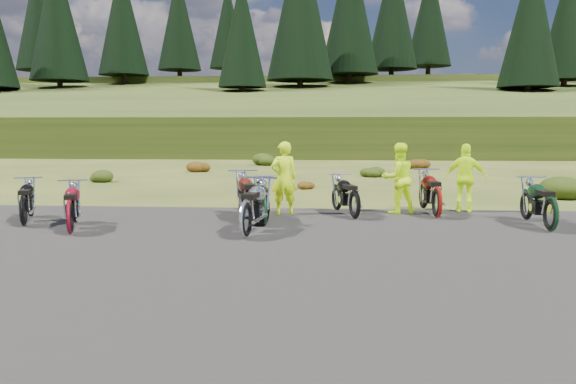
# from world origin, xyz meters

# --- Properties ---
(ground) EXTENTS (300.00, 300.00, 0.00)m
(ground) POSITION_xyz_m (0.00, 0.00, 0.00)
(ground) COLOR #384717
(ground) RESTS_ON ground
(gravel_pad) EXTENTS (20.00, 12.00, 0.04)m
(gravel_pad) POSITION_xyz_m (0.00, -2.00, 0.00)
(gravel_pad) COLOR black
(gravel_pad) RESTS_ON ground
(hill_slope) EXTENTS (300.00, 45.97, 9.37)m
(hill_slope) POSITION_xyz_m (0.00, 50.00, 0.00)
(hill_slope) COLOR #2B3E14
(hill_slope) RESTS_ON ground
(hill_plateau) EXTENTS (300.00, 90.00, 9.17)m
(hill_plateau) POSITION_xyz_m (0.00, 110.00, 0.00)
(hill_plateau) COLOR #2B3E14
(hill_plateau) RESTS_ON ground
(conifer_15) EXTENTS (7.92, 7.92, 20.00)m
(conifer_15) POSITION_xyz_m (-45.00, 76.00, 20.16)
(conifer_15) COLOR black
(conifer_15) RESTS_ON ground
(conifer_17) EXTENTS (7.04, 7.04, 18.00)m
(conifer_17) POSITION_xyz_m (-33.00, 57.00, 15.97)
(conifer_17) COLOR black
(conifer_17) RESTS_ON ground
(conifer_18) EXTENTS (6.60, 6.60, 17.00)m
(conifer_18) POSITION_xyz_m (-27.00, 63.00, 16.66)
(conifer_18) COLOR black
(conifer_18) RESTS_ON ground
(conifer_19) EXTENTS (6.16, 6.16, 16.00)m
(conifer_19) POSITION_xyz_m (-21.00, 69.00, 17.36)
(conifer_19) COLOR black
(conifer_19) RESTS_ON ground
(conifer_20) EXTENTS (5.72, 5.72, 15.00)m
(conifer_20) POSITION_xyz_m (-15.00, 75.00, 17.65)
(conifer_20) COLOR black
(conifer_20) RESTS_ON ground
(conifer_21) EXTENTS (5.28, 5.28, 14.00)m
(conifer_21) POSITION_xyz_m (-9.00, 50.00, 12.56)
(conifer_21) COLOR black
(conifer_21) RESTS_ON ground
(conifer_22) EXTENTS (7.92, 7.92, 20.00)m
(conifer_22) POSITION_xyz_m (-3.00, 56.00, 16.77)
(conifer_22) COLOR black
(conifer_22) RESTS_ON ground
(conifer_23) EXTENTS (7.48, 7.48, 19.00)m
(conifer_23) POSITION_xyz_m (3.00, 62.00, 17.47)
(conifer_23) COLOR black
(conifer_23) RESTS_ON ground
(conifer_24) EXTENTS (7.04, 7.04, 18.00)m
(conifer_24) POSITION_xyz_m (9.00, 68.00, 18.16)
(conifer_24) COLOR black
(conifer_24) RESTS_ON ground
(conifer_25) EXTENTS (6.60, 6.60, 17.00)m
(conifer_25) POSITION_xyz_m (15.00, 74.00, 18.66)
(conifer_25) COLOR black
(conifer_25) RESTS_ON ground
(conifer_26) EXTENTS (6.16, 6.16, 16.00)m
(conifer_26) POSITION_xyz_m (21.00, 49.00, 13.37)
(conifer_26) COLOR black
(conifer_26) RESTS_ON ground
(conifer_27) EXTENTS (5.72, 5.72, 15.00)m
(conifer_27) POSITION_xyz_m (27.00, 55.00, 14.06)
(conifer_27) COLOR black
(conifer_27) RESTS_ON ground
(shrub_1) EXTENTS (1.03, 1.03, 0.61)m
(shrub_1) POSITION_xyz_m (-9.10, 11.30, 0.31)
(shrub_1) COLOR #1D350D
(shrub_1) RESTS_ON ground
(shrub_2) EXTENTS (1.30, 1.30, 0.77)m
(shrub_2) POSITION_xyz_m (-6.20, 16.60, 0.38)
(shrub_2) COLOR #63270C
(shrub_2) RESTS_ON ground
(shrub_3) EXTENTS (1.56, 1.56, 0.92)m
(shrub_3) POSITION_xyz_m (-3.30, 21.90, 0.46)
(shrub_3) COLOR #1D350D
(shrub_3) RESTS_ON ground
(shrub_4) EXTENTS (0.77, 0.77, 0.45)m
(shrub_4) POSITION_xyz_m (-0.40, 9.20, 0.23)
(shrub_4) COLOR #63270C
(shrub_4) RESTS_ON ground
(shrub_5) EXTENTS (1.03, 1.03, 0.61)m
(shrub_5) POSITION_xyz_m (2.50, 14.50, 0.31)
(shrub_5) COLOR #1D350D
(shrub_5) RESTS_ON ground
(shrub_6) EXTENTS (1.30, 1.30, 0.77)m
(shrub_6) POSITION_xyz_m (5.40, 19.80, 0.38)
(shrub_6) COLOR #63270C
(shrub_6) RESTS_ON ground
(shrub_7) EXTENTS (1.56, 1.56, 0.92)m
(shrub_7) POSITION_xyz_m (8.30, 7.10, 0.46)
(shrub_7) COLOR #1D350D
(shrub_7) RESTS_ON ground
(motorcycle_0) EXTENTS (1.41, 2.15, 1.07)m
(motorcycle_0) POSITION_xyz_m (-6.50, 0.69, 0.00)
(motorcycle_0) COLOR black
(motorcycle_0) RESTS_ON ground
(motorcycle_1) EXTENTS (1.39, 2.21, 1.10)m
(motorcycle_1) POSITION_xyz_m (-4.98, -0.18, 0.00)
(motorcycle_1) COLOR maroon
(motorcycle_1) RESTS_ON ground
(motorcycle_2) EXTENTS (1.11, 2.18, 1.09)m
(motorcycle_2) POSITION_xyz_m (-0.96, 1.19, 0.00)
(motorcycle_2) COLOR #0D321A
(motorcycle_2) RESTS_ON ground
(motorcycle_3) EXTENTS (1.06, 2.35, 1.19)m
(motorcycle_3) POSITION_xyz_m (-1.16, -0.34, 0.00)
(motorcycle_3) COLOR #ACACB1
(motorcycle_3) RESTS_ON ground
(motorcycle_4) EXTENTS (1.43, 2.48, 1.23)m
(motorcycle_4) POSITION_xyz_m (-1.27, 1.25, 0.00)
(motorcycle_4) COLOR #4F160D
(motorcycle_4) RESTS_ON ground
(motorcycle_5) EXTENTS (1.29, 2.17, 1.08)m
(motorcycle_5) POSITION_xyz_m (1.19, 2.28, 0.00)
(motorcycle_5) COLOR black
(motorcycle_5) RESTS_ON ground
(motorcycle_6) EXTENTS (0.89, 2.31, 1.19)m
(motorcycle_6) POSITION_xyz_m (3.26, 2.57, 0.00)
(motorcycle_6) COLOR maroon
(motorcycle_6) RESTS_ON ground
(motorcycle_7) EXTENTS (0.76, 2.19, 1.14)m
(motorcycle_7) POSITION_xyz_m (5.40, 0.91, 0.00)
(motorcycle_7) COLOR black
(motorcycle_7) RESTS_ON ground
(person_middle) EXTENTS (0.81, 0.65, 1.91)m
(person_middle) POSITION_xyz_m (-0.64, 2.92, 0.95)
(person_middle) COLOR #CDF80D
(person_middle) RESTS_ON ground
(person_right_a) EXTENTS (1.09, 0.96, 1.87)m
(person_right_a) POSITION_xyz_m (2.37, 3.30, 0.93)
(person_right_a) COLOR #CDF80D
(person_right_a) RESTS_ON ground
(person_right_b) EXTENTS (1.16, 0.74, 1.84)m
(person_right_b) POSITION_xyz_m (4.22, 3.72, 0.92)
(person_right_b) COLOR #CDF80D
(person_right_b) RESTS_ON ground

